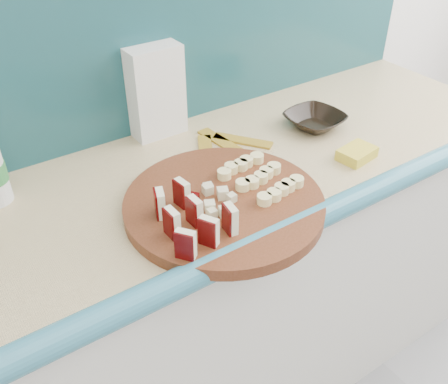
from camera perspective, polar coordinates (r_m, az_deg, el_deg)
The scene contains 10 objects.
kitchen_counter at distance 1.53m, azimuth -5.77°, elevation -13.46°, with size 2.20×0.63×0.91m.
backsplash at distance 1.35m, azimuth -13.87°, elevation 15.24°, with size 2.20×0.02×0.50m, color teal.
cutting_board at distance 1.14m, azimuth -0.00°, elevation -1.40°, with size 0.46×0.46×0.03m, color #4C2510.
apple_wedges at distance 1.03m, azimuth -3.92°, elevation -2.92°, with size 0.14×0.19×0.06m.
apple_chunks at distance 1.11m, azimuth -1.11°, elevation -0.95°, with size 0.06×0.07×0.02m.
banana_slices at distance 1.18m, azimuth 4.07°, elevation 1.71°, with size 0.16×0.18×0.02m.
brown_bowl at distance 1.49m, azimuth 10.32°, elevation 8.04°, with size 0.17×0.17×0.04m, color black.
flour_bag at distance 1.41m, azimuth -8.09°, elevation 11.47°, with size 0.15×0.11×0.25m, color white.
sponge at distance 1.36m, azimuth 14.94°, elevation 4.27°, with size 0.10×0.07×0.03m, color yellow.
banana_peel at distance 1.38m, azimuth -0.08°, elevation 5.48°, with size 0.24×0.20×0.01m.
Camera 1 is at (-0.33, 0.59, 1.61)m, focal length 40.00 mm.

